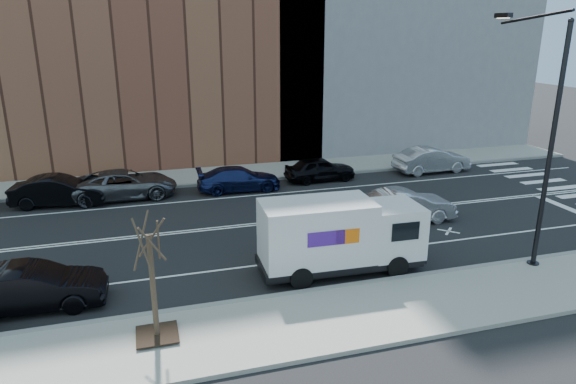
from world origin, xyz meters
TOP-DOWN VIEW (x-y plane):
  - ground at (0.00, 0.00)m, footprint 120.00×120.00m
  - sidewalk_near at (0.00, -8.80)m, footprint 44.00×3.60m
  - sidewalk_far at (0.00, 8.80)m, footprint 44.00×3.60m
  - curb_near at (0.00, -7.00)m, footprint 44.00×0.25m
  - curb_far at (0.00, 7.00)m, footprint 44.00×0.25m
  - crosswalk at (16.00, 0.00)m, footprint 3.00×14.00m
  - road_markings at (0.00, 0.00)m, footprint 40.00×8.60m
  - streetlight at (7.00, -6.91)m, footprint 0.44×4.02m
  - street_tree at (-7.00, -8.40)m, footprint 1.20×1.20m
  - fedex_van at (-0.23, -5.60)m, footprint 6.19×2.34m
  - far_parked_b at (-11.20, 5.55)m, footprint 4.87×2.25m
  - far_parked_c at (-8.00, 5.89)m, footprint 5.58×2.75m
  - far_parked_d at (-1.85, 5.49)m, footprint 4.72×2.05m
  - far_parked_e at (3.20, 6.07)m, footprint 4.28×1.87m
  - far_parked_f at (10.68, 5.91)m, footprint 4.92×1.90m
  - driving_sedan at (4.69, -1.60)m, footprint 4.72×1.71m
  - near_parked_rear_a at (-10.73, -5.38)m, footprint 4.58×1.73m

SIDE VIEW (x-z plane):
  - ground at x=0.00m, z-range 0.00..0.00m
  - crosswalk at x=16.00m, z-range 0.00..0.01m
  - road_markings at x=0.00m, z-range 0.00..0.01m
  - sidewalk_near at x=0.00m, z-range 0.00..0.15m
  - sidewalk_far at x=0.00m, z-range 0.00..0.15m
  - curb_near at x=0.00m, z-range 0.00..0.17m
  - curb_far at x=0.00m, z-range 0.00..0.17m
  - far_parked_d at x=-1.85m, z-range 0.00..1.35m
  - far_parked_e at x=3.20m, z-range 0.00..1.44m
  - near_parked_rear_a at x=-10.73m, z-range 0.00..1.49m
  - far_parked_c at x=-8.00m, z-range 0.00..1.52m
  - far_parked_b at x=-11.20m, z-range 0.00..1.55m
  - driving_sedan at x=4.69m, z-range 0.00..1.55m
  - far_parked_f at x=10.68m, z-range 0.00..1.60m
  - street_tree at x=-7.00m, z-range -0.42..3.33m
  - fedex_van at x=-0.23m, z-range 0.07..2.86m
  - streetlight at x=7.00m, z-range 0.41..9.75m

